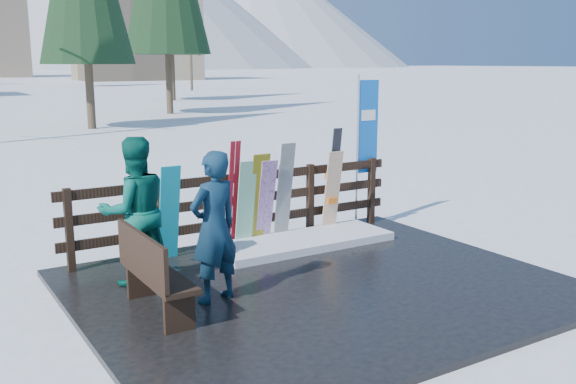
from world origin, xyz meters
TOP-DOWN VIEW (x-y plane):
  - ground at (0.00, 0.00)m, footprint 700.00×700.00m
  - deck at (0.00, 0.00)m, footprint 6.00×5.00m
  - fence at (0.00, 2.20)m, footprint 5.60×0.10m
  - snow_patch at (0.76, 1.60)m, footprint 2.87×1.00m
  - bench at (-2.19, 0.16)m, footprint 0.41×1.50m
  - snowboard_0 at (-1.26, 1.98)m, footprint 0.29×0.28m
  - snowboard_1 at (-0.03, 1.98)m, footprint 0.29×0.25m
  - snowboard_2 at (0.19, 1.98)m, footprint 0.28×0.29m
  - snowboard_3 at (0.33, 1.98)m, footprint 0.27×0.30m
  - snowboard_4 at (0.66, 1.98)m, footprint 0.26×0.28m
  - snowboard_5 at (1.59, 1.98)m, footprint 0.28×0.23m
  - ski_pair_a at (-0.21, 2.05)m, footprint 0.16×0.27m
  - ski_pair_b at (1.66, 2.05)m, footprint 0.17×0.24m
  - rental_flag at (2.47, 2.25)m, footprint 0.45×0.04m
  - person_front at (-1.40, 0.18)m, footprint 0.74×0.58m
  - person_back at (-1.98, 1.28)m, footprint 0.93×0.73m
  - trees at (4.86, 46.40)m, footprint 42.12×68.84m

SIDE VIEW (x-z plane):
  - ground at x=0.00m, z-range 0.00..0.00m
  - deck at x=0.00m, z-range 0.00..0.08m
  - snow_patch at x=0.76m, z-range 0.08..0.20m
  - bench at x=-2.19m, z-range 0.11..1.08m
  - fence at x=0.00m, z-range 0.16..1.31m
  - snowboard_3 at x=0.33m, z-range 0.08..1.42m
  - snowboard_1 at x=-0.03m, z-range 0.08..1.44m
  - snowboard_5 at x=1.59m, z-range 0.08..1.46m
  - snowboard_0 at x=-1.26m, z-range 0.08..1.47m
  - snowboard_2 at x=0.19m, z-range 0.08..1.53m
  - snowboard_4 at x=0.66m, z-range 0.08..1.66m
  - ski_pair_a at x=-0.21m, z-range 0.08..1.74m
  - ski_pair_b at x=1.66m, z-range 0.08..1.83m
  - person_front at x=-1.40m, z-range 0.08..1.89m
  - person_back at x=-1.98m, z-range 0.08..1.98m
  - rental_flag at x=2.47m, z-range 0.39..2.99m
  - trees at x=4.86m, z-range -0.81..12.84m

